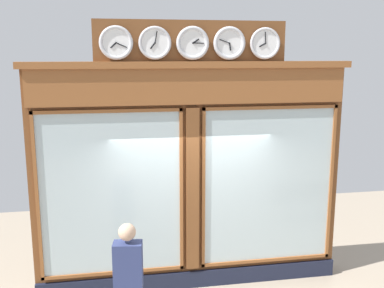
# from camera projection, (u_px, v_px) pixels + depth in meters

# --- Properties ---
(shop_facade) EXTENTS (4.99, 0.42, 4.22)m
(shop_facade) POSITION_uv_depth(u_px,v_px,m) (191.00, 174.00, 7.04)
(shop_facade) COLOR brown
(shop_facade) RESTS_ON ground_plane
(pedestrian) EXTENTS (0.39, 0.27, 1.69)m
(pedestrian) POSITION_uv_depth(u_px,v_px,m) (129.00, 280.00, 5.62)
(pedestrian) COLOR #191E38
(pedestrian) RESTS_ON ground_plane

